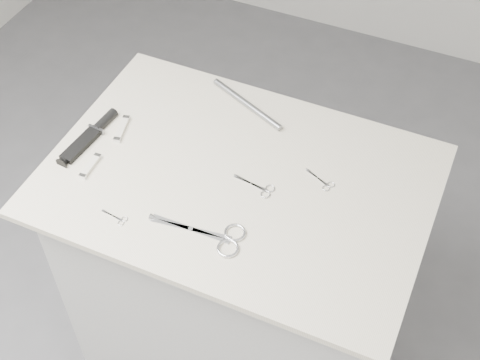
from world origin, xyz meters
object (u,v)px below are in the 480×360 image
at_px(tiny_scissors, 117,218).
at_px(pocket_knife_a, 122,129).
at_px(metal_rail, 247,104).
at_px(plinth, 238,277).
at_px(sheathed_knife, 92,134).
at_px(large_shears, 217,236).
at_px(embroidery_scissors_b, 323,182).
at_px(embroidery_scissors_a, 260,188).
at_px(pocket_knife_b, 90,166).

distance_m(tiny_scissors, pocket_knife_a, 0.31).
distance_m(pocket_knife_a, metal_rail, 0.36).
bearing_deg(plinth, pocket_knife_a, 175.23).
xyz_separation_m(tiny_scissors, sheathed_knife, (-0.21, 0.22, 0.01)).
relative_size(large_shears, embroidery_scissors_b, 2.73).
bearing_deg(metal_rail, pocket_knife_a, -140.22).
distance_m(plinth, embroidery_scissors_b, 0.52).
bearing_deg(embroidery_scissors_a, pocket_knife_a, -176.77).
height_order(tiny_scissors, pocket_knife_a, pocket_knife_a).
height_order(tiny_scissors, pocket_knife_b, pocket_knife_b).
bearing_deg(metal_rail, large_shears, -75.23).
bearing_deg(plinth, pocket_knife_b, -161.35).
xyz_separation_m(plinth, pocket_knife_a, (-0.37, 0.03, 0.48)).
relative_size(sheathed_knife, metal_rail, 0.81).
height_order(embroidery_scissors_b, tiny_scissors, same).
bearing_deg(embroidery_scissors_a, metal_rail, 128.41).
relative_size(tiny_scissors, metal_rail, 0.27).
xyz_separation_m(large_shears, metal_rail, (-0.12, 0.46, 0.01)).
distance_m(embroidery_scissors_b, tiny_scissors, 0.53).
bearing_deg(sheathed_knife, metal_rail, -44.60).
distance_m(large_shears, pocket_knife_a, 0.46).
bearing_deg(pocket_knife_b, metal_rail, -38.02).
distance_m(plinth, pocket_knife_a, 0.60).
xyz_separation_m(embroidery_scissors_a, sheathed_knife, (-0.50, -0.01, 0.01)).
distance_m(large_shears, sheathed_knife, 0.49).
xyz_separation_m(embroidery_scissors_b, pocket_knife_a, (-0.58, -0.04, 0.00)).
height_order(embroidery_scissors_a, sheathed_knife, sheathed_knife).
height_order(large_shears, pocket_knife_b, pocket_knife_b).
distance_m(embroidery_scissors_a, metal_rail, 0.31).
bearing_deg(tiny_scissors, metal_rail, 83.15).
bearing_deg(pocket_knife_a, metal_rail, -63.77).
bearing_deg(metal_rail, sheathed_knife, -140.22).
xyz_separation_m(embroidery_scissors_b, metal_rail, (-0.30, 0.19, 0.01)).
relative_size(large_shears, sheathed_knife, 1.09).
bearing_deg(tiny_scissors, large_shears, 18.45).
bearing_deg(large_shears, pocket_knife_a, 146.10).
bearing_deg(pocket_knife_a, pocket_knife_b, 165.30).
xyz_separation_m(embroidery_scissors_a, pocket_knife_b, (-0.44, -0.12, 0.00)).
bearing_deg(pocket_knife_b, embroidery_scissors_a, -77.25).
distance_m(sheathed_knife, pocket_knife_b, 0.12).
bearing_deg(embroidery_scissors_a, tiny_scissors, -131.96).
height_order(embroidery_scissors_a, pocket_knife_a, pocket_knife_a).
xyz_separation_m(tiny_scissors, metal_rail, (0.13, 0.51, 0.01)).
height_order(embroidery_scissors_b, pocket_knife_b, pocket_knife_b).
xyz_separation_m(plinth, embroidery_scissors_b, (0.21, 0.07, 0.47)).
distance_m(tiny_scissors, metal_rail, 0.52).
height_order(large_shears, pocket_knife_a, pocket_knife_a).
bearing_deg(large_shears, pocket_knife_b, 165.72).
distance_m(plinth, sheathed_knife, 0.64).
bearing_deg(plinth, embroidery_scissors_a, -8.32).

